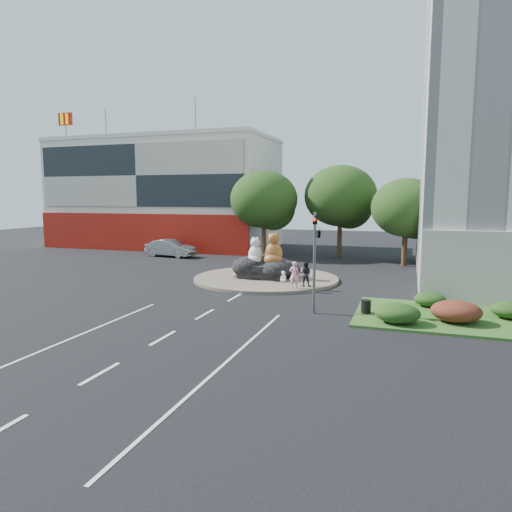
{
  "coord_description": "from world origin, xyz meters",
  "views": [
    {
      "loc": [
        9.37,
        -19.84,
        5.7
      ],
      "look_at": [
        0.15,
        7.42,
        2.0
      ],
      "focal_mm": 32.0,
      "sensor_mm": 36.0,
      "label": 1
    }
  ],
  "objects_px": {
    "parked_car": "(171,248)",
    "litter_bin": "(366,306)",
    "pedestrian_pink": "(294,275)",
    "kitten_calico": "(237,271)",
    "cat_white": "(255,250)",
    "pedestrian_dark": "(305,274)",
    "kitten_white": "(283,276)",
    "cat_tabby": "(274,248)"
  },
  "relations": [
    {
      "from": "cat_white",
      "to": "parked_car",
      "type": "relative_size",
      "value": 0.39
    },
    {
      "from": "kitten_white",
      "to": "parked_car",
      "type": "xyz_separation_m",
      "value": [
        -14.11,
        10.4,
        0.26
      ]
    },
    {
      "from": "cat_white",
      "to": "parked_car",
      "type": "bearing_deg",
      "value": 156.62
    },
    {
      "from": "kitten_calico",
      "to": "pedestrian_pink",
      "type": "relative_size",
      "value": 0.54
    },
    {
      "from": "kitten_calico",
      "to": "parked_car",
      "type": "xyz_separation_m",
      "value": [
        -10.55,
        9.66,
        0.19
      ]
    },
    {
      "from": "parked_car",
      "to": "litter_bin",
      "type": "relative_size",
      "value": 7.86
    },
    {
      "from": "pedestrian_dark",
      "to": "kitten_calico",
      "type": "bearing_deg",
      "value": -20.51
    },
    {
      "from": "kitten_white",
      "to": "parked_car",
      "type": "relative_size",
      "value": 0.15
    },
    {
      "from": "cat_white",
      "to": "pedestrian_pink",
      "type": "height_order",
      "value": "cat_white"
    },
    {
      "from": "kitten_calico",
      "to": "parked_car",
      "type": "relative_size",
      "value": 0.17
    },
    {
      "from": "cat_white",
      "to": "litter_bin",
      "type": "height_order",
      "value": "cat_white"
    },
    {
      "from": "pedestrian_pink",
      "to": "parked_car",
      "type": "relative_size",
      "value": 0.32
    },
    {
      "from": "kitten_white",
      "to": "pedestrian_dark",
      "type": "relative_size",
      "value": 0.49
    },
    {
      "from": "cat_tabby",
      "to": "litter_bin",
      "type": "xyz_separation_m",
      "value": [
        6.88,
        -7.41,
        -1.83
      ]
    },
    {
      "from": "pedestrian_pink",
      "to": "cat_tabby",
      "type": "bearing_deg",
      "value": -63.03
    },
    {
      "from": "cat_white",
      "to": "parked_car",
      "type": "xyz_separation_m",
      "value": [
        -11.78,
        9.21,
        -1.24
      ]
    },
    {
      "from": "cat_white",
      "to": "pedestrian_dark",
      "type": "bearing_deg",
      "value": -13.56
    },
    {
      "from": "parked_car",
      "to": "litter_bin",
      "type": "height_order",
      "value": "parked_car"
    },
    {
      "from": "kitten_white",
      "to": "pedestrian_pink",
      "type": "bearing_deg",
      "value": -71.78
    },
    {
      "from": "kitten_white",
      "to": "litter_bin",
      "type": "height_order",
      "value": "kitten_white"
    },
    {
      "from": "kitten_calico",
      "to": "kitten_white",
      "type": "xyz_separation_m",
      "value": [
        3.56,
        -0.74,
        -0.06
      ]
    },
    {
      "from": "kitten_calico",
      "to": "pedestrian_dark",
      "type": "distance_m",
      "value": 5.54
    },
    {
      "from": "kitten_white",
      "to": "litter_bin",
      "type": "relative_size",
      "value": 1.18
    },
    {
      "from": "kitten_calico",
      "to": "pedestrian_pink",
      "type": "xyz_separation_m",
      "value": [
        4.73,
        -2.49,
        0.38
      ]
    },
    {
      "from": "kitten_white",
      "to": "litter_bin",
      "type": "distance_m",
      "value": 8.56
    },
    {
      "from": "parked_car",
      "to": "litter_bin",
      "type": "bearing_deg",
      "value": -121.89
    },
    {
      "from": "parked_car",
      "to": "pedestrian_dark",
      "type": "bearing_deg",
      "value": -117.87
    },
    {
      "from": "pedestrian_pink",
      "to": "parked_car",
      "type": "height_order",
      "value": "pedestrian_pink"
    },
    {
      "from": "kitten_calico",
      "to": "parked_car",
      "type": "height_order",
      "value": "parked_car"
    },
    {
      "from": "cat_tabby",
      "to": "cat_white",
      "type": "bearing_deg",
      "value": 164.62
    },
    {
      "from": "kitten_calico",
      "to": "pedestrian_pink",
      "type": "bearing_deg",
      "value": -21.62
    },
    {
      "from": "pedestrian_dark",
      "to": "parked_car",
      "type": "distance_m",
      "value": 19.48
    },
    {
      "from": "pedestrian_pink",
      "to": "litter_bin",
      "type": "bearing_deg",
      "value": 126.75
    },
    {
      "from": "parked_car",
      "to": "kitten_calico",
      "type": "bearing_deg",
      "value": -124.61
    },
    {
      "from": "cat_tabby",
      "to": "kitten_calico",
      "type": "bearing_deg",
      "value": 174.73
    },
    {
      "from": "cat_white",
      "to": "litter_bin",
      "type": "relative_size",
      "value": 3.04
    },
    {
      "from": "cat_white",
      "to": "litter_bin",
      "type": "distance_m",
      "value": 11.18
    },
    {
      "from": "kitten_white",
      "to": "parked_car",
      "type": "distance_m",
      "value": 17.54
    },
    {
      "from": "kitten_white",
      "to": "pedestrian_dark",
      "type": "xyz_separation_m",
      "value": [
        1.69,
        -0.97,
        0.4
      ]
    },
    {
      "from": "kitten_white",
      "to": "pedestrian_pink",
      "type": "relative_size",
      "value": 0.46
    },
    {
      "from": "kitten_calico",
      "to": "parked_car",
      "type": "distance_m",
      "value": 14.31
    },
    {
      "from": "cat_white",
      "to": "kitten_calico",
      "type": "height_order",
      "value": "cat_white"
    }
  ]
}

